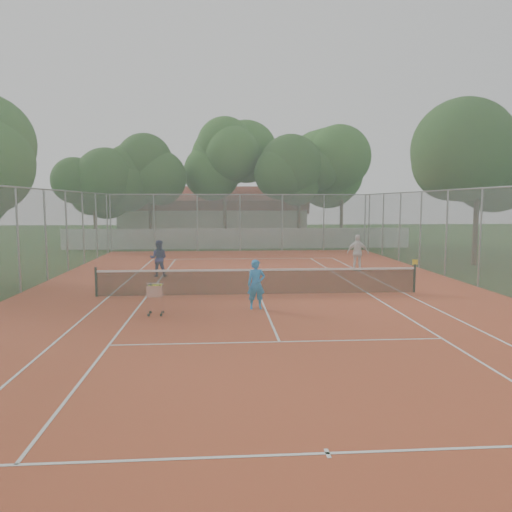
{
  "coord_description": "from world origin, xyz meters",
  "views": [
    {
      "loc": [
        -1.44,
        -18.26,
        3.42
      ],
      "look_at": [
        0.0,
        1.5,
        1.3
      ],
      "focal_mm": 35.0,
      "sensor_mm": 36.0,
      "label": 1
    }
  ],
  "objects": [
    {
      "name": "tennis_net",
      "position": [
        0.0,
        0.0,
        0.51
      ],
      "size": [
        11.88,
        0.1,
        0.98
      ],
      "primitive_type": "cube",
      "color": "black",
      "rests_on": "court_pad"
    },
    {
      "name": "tropical_trees",
      "position": [
        0.0,
        22.0,
        5.0
      ],
      "size": [
        29.0,
        19.0,
        10.0
      ],
      "primitive_type": "cube",
      "color": "black",
      "rests_on": "ground"
    },
    {
      "name": "ball_hopper",
      "position": [
        -3.4,
        -3.22,
        0.53
      ],
      "size": [
        0.59,
        0.59,
        1.03
      ],
      "primitive_type": "cube",
      "rotation": [
        0.0,
        0.0,
        0.21
      ],
      "color": "silver",
      "rests_on": "court_pad"
    },
    {
      "name": "court_pad",
      "position": [
        0.0,
        0.0,
        0.01
      ],
      "size": [
        18.0,
        34.0,
        0.02
      ],
      "primitive_type": "cube",
      "color": "#C04425",
      "rests_on": "ground"
    },
    {
      "name": "boundary_wall",
      "position": [
        0.0,
        19.0,
        0.75
      ],
      "size": [
        26.0,
        0.3,
        1.5
      ],
      "primitive_type": "cube",
      "color": "white",
      "rests_on": "ground"
    },
    {
      "name": "clubhouse",
      "position": [
        -2.0,
        29.0,
        2.2
      ],
      "size": [
        16.4,
        9.0,
        4.4
      ],
      "primitive_type": "cube",
      "color": "beige",
      "rests_on": "ground"
    },
    {
      "name": "player_far_left",
      "position": [
        -4.28,
        4.91,
        0.86
      ],
      "size": [
        0.85,
        0.68,
        1.68
      ],
      "primitive_type": "imported",
      "rotation": [
        0.0,
        0.0,
        3.09
      ],
      "color": "navy",
      "rests_on": "court_pad"
    },
    {
      "name": "player_far_right",
      "position": [
        5.44,
        6.09,
        0.93
      ],
      "size": [
        1.16,
        0.82,
        1.82
      ],
      "primitive_type": "imported",
      "rotation": [
        0.0,
        0.0,
        2.74
      ],
      "color": "white",
      "rests_on": "court_pad"
    },
    {
      "name": "ground",
      "position": [
        0.0,
        0.0,
        0.0
      ],
      "size": [
        120.0,
        120.0,
        0.0
      ],
      "primitive_type": "plane",
      "color": "#15330E",
      "rests_on": "ground"
    },
    {
      "name": "perimeter_fence",
      "position": [
        0.0,
        0.0,
        2.0
      ],
      "size": [
        18.0,
        34.0,
        4.0
      ],
      "primitive_type": "cube",
      "color": "slate",
      "rests_on": "ground"
    },
    {
      "name": "player_near",
      "position": [
        -0.28,
        -2.5,
        0.82
      ],
      "size": [
        0.61,
        0.43,
        1.59
      ],
      "primitive_type": "imported",
      "rotation": [
        0.0,
        0.0,
        0.08
      ],
      "color": "blue",
      "rests_on": "court_pad"
    },
    {
      "name": "court_lines",
      "position": [
        0.0,
        0.0,
        0.02
      ],
      "size": [
        10.98,
        23.78,
        0.01
      ],
      "primitive_type": "cube",
      "color": "white",
      "rests_on": "court_pad"
    }
  ]
}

